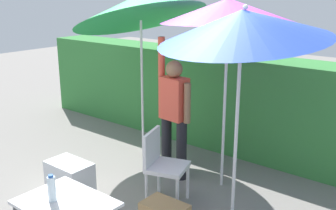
{
  "coord_description": "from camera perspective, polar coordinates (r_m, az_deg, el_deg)",
  "views": [
    {
      "loc": [
        2.95,
        -3.39,
        2.49
      ],
      "look_at": [
        0.0,
        0.3,
        1.1
      ],
      "focal_mm": 42.79,
      "sensor_mm": 36.0,
      "label": 1
    }
  ],
  "objects": [
    {
      "name": "ground_plane",
      "position": [
        5.14,
        -2.14,
        -12.61
      ],
      "size": [
        24.0,
        24.0,
        0.0
      ],
      "primitive_type": "plane",
      "color": "gray"
    },
    {
      "name": "cooler_box",
      "position": [
        5.3,
        -13.81,
        -9.82
      ],
      "size": [
        0.58,
        0.37,
        0.38
      ],
      "primitive_type": "cube",
      "color": "silver",
      "rests_on": "ground_plane"
    },
    {
      "name": "person_vendor",
      "position": [
        5.27,
        0.86,
        -0.79
      ],
      "size": [
        0.56,
        0.25,
        1.88
      ],
      "color": "black",
      "rests_on": "ground_plane"
    },
    {
      "name": "umbrella_orange",
      "position": [
        4.81,
        8.55,
        13.09
      ],
      "size": [
        1.61,
        1.6,
        2.42
      ],
      "color": "silver",
      "rests_on": "ground_plane"
    },
    {
      "name": "umbrella_yellow",
      "position": [
        5.82,
        -4.33,
        13.58
      ],
      "size": [
        1.95,
        1.92,
        2.71
      ],
      "color": "silver",
      "rests_on": "ground_plane"
    },
    {
      "name": "chair_plastic",
      "position": [
        4.75,
        -0.88,
        -8.21
      ],
      "size": [
        0.55,
        0.55,
        0.89
      ],
      "color": "silver",
      "rests_on": "ground_plane"
    },
    {
      "name": "hedge_row",
      "position": [
        6.37,
        9.49,
        0.31
      ],
      "size": [
        8.0,
        0.7,
        1.5
      ],
      "primitive_type": "cube",
      "color": "#38843D",
      "rests_on": "ground_plane"
    },
    {
      "name": "bottle_water",
      "position": [
        3.58,
        -16.22,
        -11.35
      ],
      "size": [
        0.07,
        0.07,
        0.24
      ],
      "color": "silver",
      "rests_on": "folding_table"
    },
    {
      "name": "umbrella_rainbow",
      "position": [
        3.86,
        10.64,
        11.1
      ],
      "size": [
        1.66,
        1.67,
        2.42
      ],
      "color": "silver",
      "rests_on": "ground_plane"
    }
  ]
}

